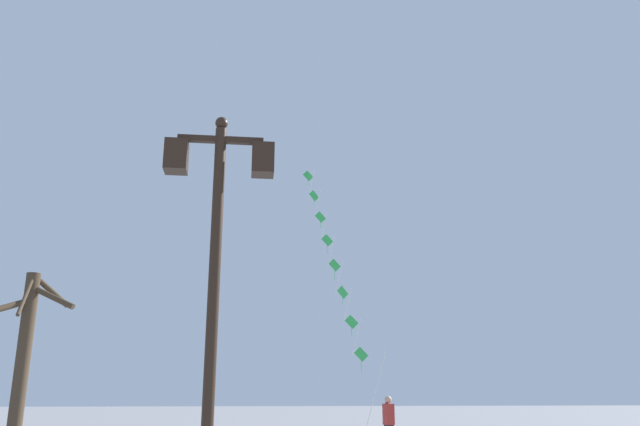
# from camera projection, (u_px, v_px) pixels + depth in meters

# --- Properties ---
(twin_lantern_lamp_post) EXTENTS (1.36, 0.28, 5.16)m
(twin_lantern_lamp_post) POSITION_uv_depth(u_px,v_px,m) (216.00, 239.00, 7.58)
(twin_lantern_lamp_post) COLOR black
(twin_lantern_lamp_post) RESTS_ON ground_plane
(kite_train) EXTENTS (2.20, 7.32, 11.96)m
(kite_train) POSITION_uv_depth(u_px,v_px,m) (335.00, 266.00, 25.44)
(kite_train) COLOR brown
(kite_train) RESTS_ON ground_plane
(kite_flyer) EXTENTS (0.30, 0.62, 1.71)m
(kite_flyer) POSITION_uv_depth(u_px,v_px,m) (389.00, 424.00, 18.71)
(kite_flyer) COLOR #1E1E2D
(kite_flyer) RESTS_ON ground_plane
(bare_tree) EXTENTS (1.49, 1.40, 4.05)m
(bare_tree) POSITION_uv_depth(u_px,v_px,m) (22.00, 369.00, 11.86)
(bare_tree) COLOR #423323
(bare_tree) RESTS_ON ground_plane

